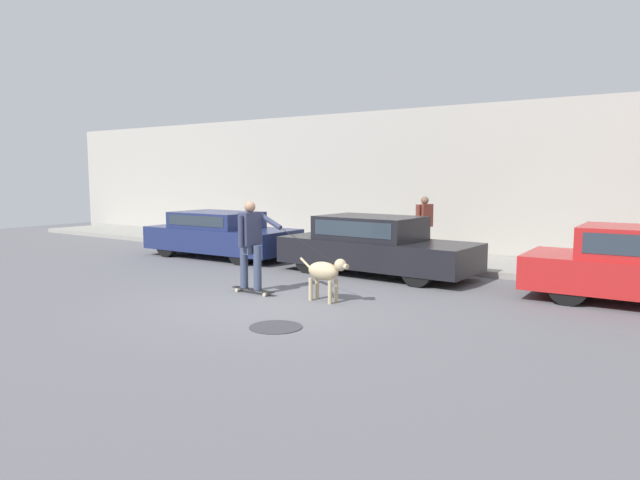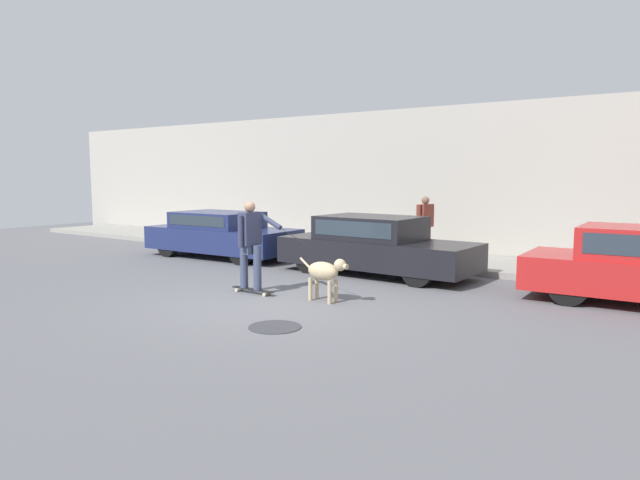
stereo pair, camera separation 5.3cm
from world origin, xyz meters
name	(u,v)px [view 1 (the left image)]	position (x,y,z in m)	size (l,w,h in m)	color
ground_plane	(269,303)	(0.00, 0.00, 0.00)	(36.00, 36.00, 0.00)	slate
back_wall	(439,182)	(0.00, 7.27, 2.02)	(32.00, 0.30, 4.04)	#ADA89E
sidewalk_curb	(415,259)	(0.00, 5.85, 0.07)	(30.00, 2.49, 0.14)	gray
parked_car_0	(220,235)	(-4.66, 3.56, 0.61)	(4.27, 1.87, 1.22)	black
parked_car_1	(375,246)	(0.10, 3.56, 0.63)	(4.47, 1.82, 1.30)	black
dog	(325,272)	(0.74, 0.65, 0.53)	(1.07, 0.38, 0.79)	tan
skateboarder	(251,241)	(-0.79, 0.45, 0.98)	(2.32, 0.61, 1.73)	beige
pedestrian_with_bag	(424,224)	(0.28, 5.72, 0.98)	(0.29, 0.75, 1.54)	#28282D
manhole_cover	(276,327)	(1.11, -1.17, 0.01)	(0.77, 0.77, 0.01)	#38383D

